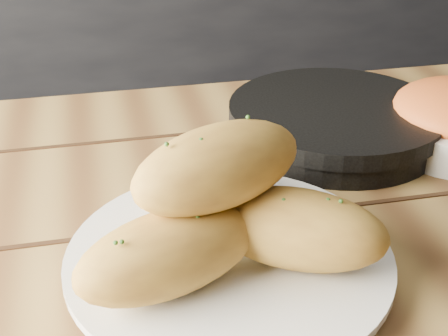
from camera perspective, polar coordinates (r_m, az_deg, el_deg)
counter at (r=2.31m, az=11.28°, el=12.47°), size 2.80×0.60×0.90m
plate at (r=0.55m, az=0.46°, el=-8.35°), size 0.28×0.28×0.02m
bread_rolls at (r=0.51m, az=-0.04°, el=-3.72°), size 0.28×0.22×0.12m
skillet at (r=0.77m, az=10.31°, el=4.21°), size 0.38×0.26×0.05m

